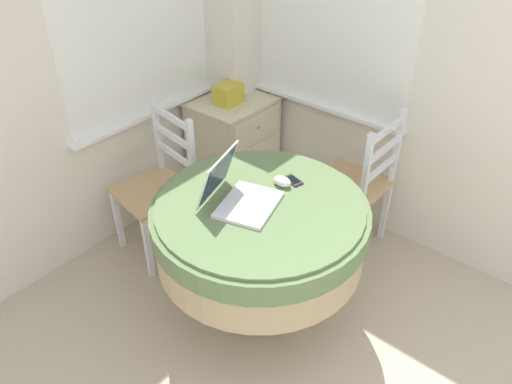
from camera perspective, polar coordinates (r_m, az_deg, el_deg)
corner_room_shell at (r=2.48m, az=1.44°, el=13.30°), size 4.13×4.53×2.55m
round_dining_table at (r=2.51m, az=0.43°, el=-4.09°), size 1.08×1.08×0.76m
laptop at (r=2.39m, az=-2.09°, el=-0.23°), size 0.40×0.41×0.26m
computer_mouse at (r=2.54m, az=3.02°, el=1.23°), size 0.06×0.10×0.05m
cell_phone at (r=2.58m, az=4.25°, el=1.34°), size 0.08×0.12×0.01m
dining_chair_near_back_window at (r=3.12m, az=-10.97°, el=0.51°), size 0.48×0.48×0.95m
dining_chair_near_right_window at (r=3.14m, az=11.45°, el=0.73°), size 0.42×0.41×0.95m
corner_cabinet at (r=3.67m, az=-2.56°, el=5.23°), size 0.55×0.49×0.74m
storage_box at (r=3.43m, az=-3.22°, el=11.16°), size 0.18×0.14×0.13m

